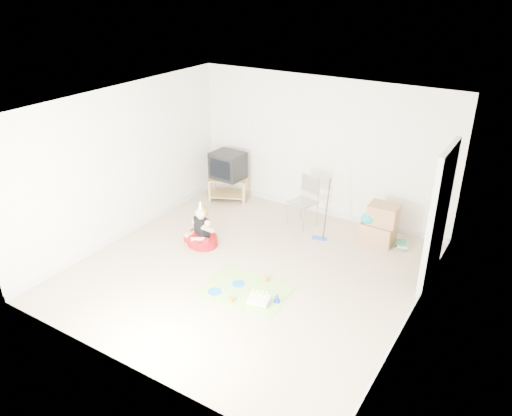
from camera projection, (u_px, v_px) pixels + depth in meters
The scene contains 16 objects.
ground at pixel (248, 271), 7.80m from camera, with size 5.00×5.00×0.00m, color #C6B08E.
doorway_recess at pixel (439, 221), 7.10m from camera, with size 0.02×0.90×2.05m, color black.
tv_stand at pixel (229, 187), 10.12m from camera, with size 0.88×0.73×0.47m.
crt_tv at pixel (228, 165), 9.92m from camera, with size 0.62×0.51×0.53m, color black.
folding_chair at pixel (303, 202), 9.00m from camera, with size 0.52×0.51×0.95m.
cardboard_boxes at pixel (379, 225), 8.48m from camera, with size 0.58×0.45×0.71m.
floor_mop at pixel (320, 226), 8.60m from camera, with size 0.27×0.35×1.04m.
book_pile at pixel (403, 245), 8.43m from camera, with size 0.24×0.28×0.11m.
seated_woman at pixel (202, 235), 8.47m from camera, with size 0.73×0.73×0.83m.
party_mat at pixel (245, 290), 7.32m from camera, with size 1.27×0.92×0.01m, color #E12F7E.
birthday_cake at pixel (259, 300), 7.03m from camera, with size 0.33×0.29×0.14m.
blue_plate_near at pixel (238, 284), 7.46m from camera, with size 0.19×0.19×0.01m, color blue.
blue_plate_far at pixel (215, 292), 7.27m from camera, with size 0.20×0.20×0.01m, color blue.
orange_cup_near at pixel (266, 279), 7.51m from camera, with size 0.07×0.07×0.08m, color orange.
orange_cup_far at pixel (231, 299), 7.05m from camera, with size 0.07×0.07×0.08m, color orange.
blue_party_hat at pixel (277, 297), 7.03m from camera, with size 0.10×0.10×0.14m, color #1B31C2.
Camera 1 is at (3.59, -5.56, 4.24)m, focal length 35.00 mm.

